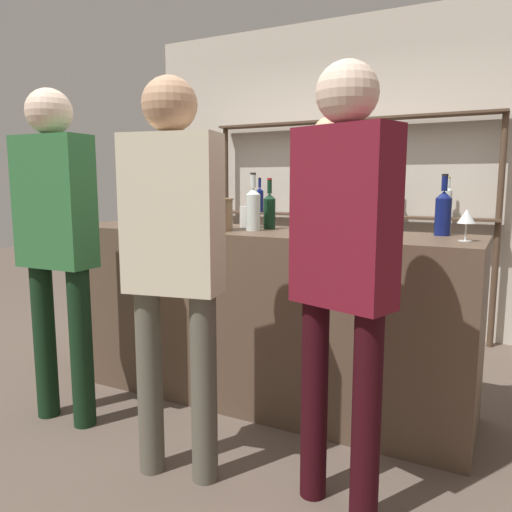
{
  "coord_description": "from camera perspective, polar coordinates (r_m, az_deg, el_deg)",
  "views": [
    {
      "loc": [
        1.39,
        -2.65,
        1.34
      ],
      "look_at": [
        0.0,
        0.0,
        0.89
      ],
      "focal_mm": 35.0,
      "sensor_mm": 36.0,
      "label": 1
    }
  ],
  "objects": [
    {
      "name": "customer_right",
      "position": [
        1.94,
        9.93,
        0.44
      ],
      "size": [
        0.44,
        0.3,
        1.78
      ],
      "rotation": [
        0.0,
        0.0,
        1.25
      ],
      "color": "black",
      "rests_on": "ground_plane"
    },
    {
      "name": "cork_jar",
      "position": [
        3.18,
        -0.7,
        4.48
      ],
      "size": [
        0.13,
        0.13,
        0.13
      ],
      "color": "silver",
      "rests_on": "bar_counter"
    },
    {
      "name": "ice_bucket",
      "position": [
        2.98,
        -4.8,
        4.76
      ],
      "size": [
        0.23,
        0.23,
        0.19
      ],
      "color": "#846647",
      "rests_on": "bar_counter"
    },
    {
      "name": "customer_center",
      "position": [
        2.18,
        -9.46,
        1.05
      ],
      "size": [
        0.44,
        0.26,
        1.77
      ],
      "rotation": [
        0.0,
        0.0,
        1.76
      ],
      "color": "#575347",
      "rests_on": "ground_plane"
    },
    {
      "name": "back_wall",
      "position": [
        4.78,
        10.91,
        9.01
      ],
      "size": [
        4.15,
        0.12,
        2.8
      ],
      "primitive_type": "cube",
      "color": "beige",
      "rests_on": "ground_plane"
    },
    {
      "name": "counter_bottle_1",
      "position": [
        2.96,
        -0.3,
        5.51
      ],
      "size": [
        0.09,
        0.09,
        0.34
      ],
      "color": "silver",
      "rests_on": "bar_counter"
    },
    {
      "name": "server_behind_counter",
      "position": [
        3.83,
        8.16,
        4.68
      ],
      "size": [
        0.44,
        0.25,
        1.82
      ],
      "rotation": [
        0.0,
        0.0,
        -1.76
      ],
      "color": "black",
      "rests_on": "ground_plane"
    },
    {
      "name": "counter_bottle_0",
      "position": [
        2.87,
        20.61,
        4.76
      ],
      "size": [
        0.09,
        0.09,
        0.33
      ],
      "color": "#0F1956",
      "rests_on": "bar_counter"
    },
    {
      "name": "counter_bottle_2",
      "position": [
        3.07,
        1.54,
        5.3
      ],
      "size": [
        0.07,
        0.07,
        0.31
      ],
      "color": "black",
      "rests_on": "bar_counter"
    },
    {
      "name": "wine_glass",
      "position": [
        2.62,
        22.93,
        4.12
      ],
      "size": [
        0.09,
        0.09,
        0.16
      ],
      "color": "silver",
      "rests_on": "bar_counter"
    },
    {
      "name": "back_shelf",
      "position": [
        4.61,
        10.1,
        7.4
      ],
      "size": [
        2.57,
        0.18,
        1.89
      ],
      "color": "#4C3828",
      "rests_on": "ground_plane"
    },
    {
      "name": "ground_plane",
      "position": [
        3.27,
        0.0,
        -15.69
      ],
      "size": [
        16.0,
        16.0,
        0.0
      ],
      "primitive_type": "plane",
      "color": "brown"
    },
    {
      "name": "customer_left",
      "position": [
        2.89,
        -21.9,
        2.87
      ],
      "size": [
        0.44,
        0.24,
        1.82
      ],
      "rotation": [
        0.0,
        0.0,
        1.61
      ],
      "color": "black",
      "rests_on": "ground_plane"
    },
    {
      "name": "counter_bottle_3",
      "position": [
        3.16,
        -11.32,
        5.66
      ],
      "size": [
        0.09,
        0.09,
        0.37
      ],
      "color": "#0F1956",
      "rests_on": "bar_counter"
    },
    {
      "name": "bar_counter",
      "position": [
        3.1,
        0.0,
        -6.76
      ],
      "size": [
        2.55,
        0.65,
        1.05
      ],
      "primitive_type": "cube",
      "color": "brown",
      "rests_on": "ground_plane"
    }
  ]
}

